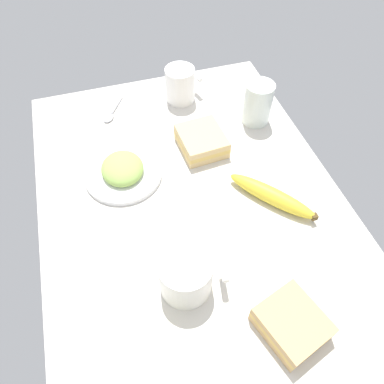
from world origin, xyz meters
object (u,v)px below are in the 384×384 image
(coffee_mug_milky, at_px, (180,84))
(sandwich_side, at_px, (145,376))
(plate_of_food, at_px, (123,171))
(sandwich_main, at_px, (202,141))
(spoon, at_px, (111,113))
(coffee_mug_black, at_px, (186,275))
(glass_of_milk, at_px, (257,105))
(banana, at_px, (272,196))
(sandwich_extra, at_px, (292,324))

(coffee_mug_milky, distance_m, sandwich_side, 0.69)
(plate_of_food, relative_size, sandwich_main, 1.48)
(coffee_mug_milky, height_order, spoon, coffee_mug_milky)
(plate_of_food, relative_size, coffee_mug_black, 1.46)
(plate_of_food, distance_m, glass_of_milk, 0.37)
(plate_of_food, xyz_separation_m, sandwich_main, (-0.03, 0.20, 0.01))
(plate_of_food, height_order, sandwich_side, same)
(sandwich_side, distance_m, glass_of_milk, 0.65)
(sandwich_side, height_order, banana, sandwich_side)
(spoon, bearing_deg, plate_of_food, -1.80)
(banana, bearing_deg, glass_of_milk, 164.64)
(sandwich_main, bearing_deg, coffee_mug_milky, 179.32)
(plate_of_food, xyz_separation_m, sandwich_side, (0.43, -0.04, 0.01))
(plate_of_food, xyz_separation_m, coffee_mug_milky, (-0.22, 0.20, 0.03))
(coffee_mug_milky, relative_size, sandwich_extra, 0.78)
(sandwich_side, bearing_deg, sandwich_extra, 91.50)
(banana, bearing_deg, sandwich_main, -154.37)
(sandwich_extra, height_order, banana, sandwich_extra)
(spoon, bearing_deg, sandwich_extra, 17.61)
(sandwich_side, bearing_deg, sandwich_main, 152.58)
(sandwich_extra, bearing_deg, plate_of_food, -153.59)
(sandwich_main, bearing_deg, sandwich_side, -27.42)
(coffee_mug_milky, bearing_deg, coffee_mug_black, -14.68)
(coffee_mug_milky, distance_m, spoon, 0.20)
(coffee_mug_black, bearing_deg, banana, 119.96)
(glass_of_milk, distance_m, spoon, 0.38)
(plate_of_food, distance_m, coffee_mug_black, 0.30)
(sandwich_main, distance_m, sandwich_side, 0.51)
(sandwich_main, xyz_separation_m, banana, (0.20, 0.09, -0.00))
(sandwich_main, bearing_deg, spoon, -134.17)
(spoon, bearing_deg, glass_of_milk, 69.93)
(plate_of_food, xyz_separation_m, glass_of_milk, (-0.09, 0.36, 0.03))
(sandwich_main, height_order, spoon, sandwich_main)
(banana, relative_size, spoon, 1.75)
(glass_of_milk, bearing_deg, spoon, -110.07)
(sandwich_side, bearing_deg, banana, 128.36)
(coffee_mug_black, bearing_deg, plate_of_food, -168.16)
(plate_of_food, height_order, spoon, plate_of_food)
(sandwich_side, bearing_deg, glass_of_milk, 142.04)
(sandwich_extra, bearing_deg, glass_of_milk, 163.47)
(coffee_mug_black, relative_size, coffee_mug_milky, 1.20)
(coffee_mug_milky, bearing_deg, sandwich_extra, 0.90)
(sandwich_main, bearing_deg, sandwich_extra, 1.58)
(sandwich_main, height_order, sandwich_extra, same)
(coffee_mug_black, relative_size, spoon, 1.18)
(plate_of_food, xyz_separation_m, spoon, (-0.22, 0.01, -0.01))
(sandwich_side, xyz_separation_m, spoon, (-0.64, 0.05, -0.02))
(glass_of_milk, relative_size, banana, 0.60)
(coffee_mug_milky, xyz_separation_m, sandwich_side, (0.65, -0.24, -0.03))
(glass_of_milk, distance_m, banana, 0.26)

